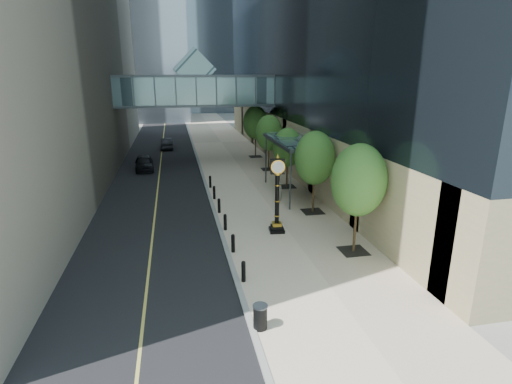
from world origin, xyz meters
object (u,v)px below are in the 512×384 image
street_clock (277,200)px  trash_bin (260,318)px  pedestrian (279,191)px  car_far (167,143)px  car_near (144,163)px

street_clock → trash_bin: street_clock is taller
pedestrian → car_far: 25.54m
street_clock → pedestrian: street_clock is taller
street_clock → trash_bin: (-2.98, -9.08, -1.55)m
street_clock → pedestrian: size_ratio=2.98×
street_clock → trash_bin: bearing=-102.4°
car_near → car_far: (2.09, 11.66, -0.05)m
trash_bin → car_far: 39.23m
trash_bin → pedestrian: (4.62, 14.90, 0.32)m
street_clock → car_near: street_clock is taller
street_clock → car_far: 30.74m
car_near → car_far: bearing=75.6°
pedestrian → car_near: 16.25m
trash_bin → car_far: bearing=95.4°
pedestrian → car_near: bearing=-53.2°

